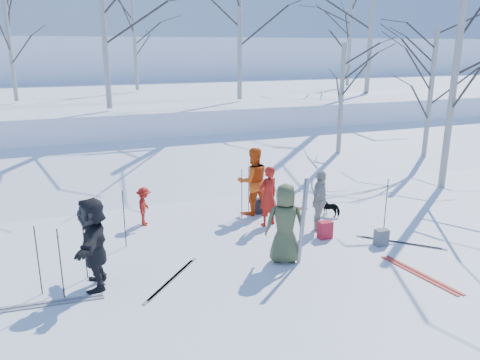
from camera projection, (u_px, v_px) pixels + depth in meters
name	position (u px, v px, depth m)	size (l,w,h in m)	color
ground	(264.00, 254.00, 10.29)	(120.00, 120.00, 0.00)	white
snow_ramp	(185.00, 171.00, 16.54)	(70.00, 9.50, 1.40)	white
snow_plateau	(139.00, 112.00, 25.30)	(70.00, 18.00, 2.20)	white
far_hill	(102.00, 73.00, 43.90)	(90.00, 30.00, 6.00)	white
skier_olive_center	(285.00, 224.00, 9.74)	(0.83, 0.54, 1.70)	#424B2D
skier_red_north	(268.00, 196.00, 11.78)	(0.56, 0.37, 1.55)	#AB170F
skier_redor_behind	(253.00, 181.00, 12.56)	(0.89, 0.70, 1.84)	#DB5010
skier_red_seated	(144.00, 206.00, 11.86)	(0.65, 0.37, 1.00)	#AB170F
skier_cream_east	(320.00, 201.00, 11.47)	(0.89, 0.37, 1.52)	beige
skier_grey_west	(93.00, 243.00, 8.70)	(1.64, 0.52, 1.77)	black
dog	(331.00, 207.00, 12.59)	(0.25, 0.55, 0.47)	black
upright_ski_left	(302.00, 222.00, 9.55)	(0.07, 0.02, 1.90)	silver
upright_ski_right	(303.00, 222.00, 9.57)	(0.07, 0.02, 1.90)	silver
ski_pair_a	(420.00, 274.00, 9.36)	(0.47, 1.91, 0.02)	red
ski_pair_b	(400.00, 243.00, 10.88)	(1.51, 1.46, 0.02)	silver
ski_pair_c	(48.00, 303.00, 8.30)	(1.91, 0.34, 0.02)	silver
ski_pair_d	(172.00, 279.00, 9.16)	(1.42, 1.55, 0.02)	silver
ski_pair_e	(274.00, 211.00, 12.98)	(1.91, 0.43, 0.02)	red
ski_pole_a	(85.00, 247.00, 9.05)	(0.02, 0.02, 1.34)	black
ski_pole_b	(242.00, 194.00, 12.31)	(0.02, 0.02, 1.34)	black
ski_pole_c	(249.00, 188.00, 12.79)	(0.02, 0.02, 1.34)	black
ski_pole_d	(124.00, 219.00, 10.50)	(0.02, 0.02, 1.34)	black
ski_pole_e	(386.00, 205.00, 11.42)	(0.02, 0.02, 1.34)	black
ski_pole_f	(38.00, 261.00, 8.46)	(0.02, 0.02, 1.34)	black
ski_pole_g	(61.00, 264.00, 8.34)	(0.02, 0.02, 1.34)	black
backpack_red	(325.00, 230.00, 11.10)	(0.32, 0.22, 0.42)	#B21B2B
backpack_grey	(381.00, 237.00, 10.72)	(0.30, 0.20, 0.38)	#5B5E63
backpack_dark	(261.00, 206.00, 12.81)	(0.34, 0.24, 0.40)	black
birch_plateau_a	(10.00, 47.00, 19.00)	(3.64, 3.64, 4.34)	silver
birch_plateau_b	(103.00, 15.00, 16.37)	(5.17, 5.17, 6.52)	silver
birch_plateau_d	(240.00, 22.00, 19.42)	(5.04, 5.04, 6.34)	silver
birch_plateau_f	(135.00, 42.00, 23.92)	(4.00, 4.00, 4.86)	silver
birch_plateau_g	(350.00, 33.00, 26.60)	(4.68, 4.68, 5.82)	silver
birch_plateau_h	(373.00, 1.00, 22.19)	(6.59, 6.59, 8.56)	silver
birch_edge_b	(455.00, 75.00, 14.20)	(5.59, 5.59, 7.13)	silver
birch_edge_c	(430.00, 98.00, 17.39)	(4.16, 4.16, 5.09)	silver
birch_edge_e	(341.00, 107.00, 17.02)	(3.78, 3.78, 4.54)	silver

